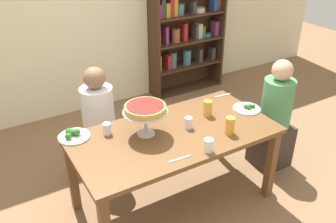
# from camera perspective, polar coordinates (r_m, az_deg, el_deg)

# --- Properties ---
(ground_plane) EXTENTS (12.00, 12.00, 0.00)m
(ground_plane) POSITION_cam_1_polar(r_m,az_deg,el_deg) (3.45, 0.87, -13.79)
(ground_plane) COLOR #846042
(rear_partition) EXTENTS (8.00, 0.12, 2.80)m
(rear_partition) POSITION_cam_1_polar(r_m,az_deg,el_deg) (4.66, -13.88, 16.41)
(rear_partition) COLOR beige
(rear_partition) RESTS_ON ground_plane
(dining_table) EXTENTS (1.70, 0.87, 0.74)m
(dining_table) POSITION_cam_1_polar(r_m,az_deg,el_deg) (3.05, 0.96, -4.73)
(dining_table) COLOR brown
(dining_table) RESTS_ON ground_plane
(bookshelf) EXTENTS (1.10, 0.30, 2.21)m
(bookshelf) POSITION_cam_1_polar(r_m,az_deg,el_deg) (5.14, 2.87, 15.36)
(bookshelf) COLOR #422819
(bookshelf) RESTS_ON ground_plane
(diner_far_left) EXTENTS (0.34, 0.34, 1.15)m
(diner_far_left) POSITION_cam_1_polar(r_m,az_deg,el_deg) (3.54, -10.61, -3.12)
(diner_far_left) COLOR #382D28
(diner_far_left) RESTS_ON ground_plane
(diner_head_east) EXTENTS (0.34, 0.34, 1.15)m
(diner_head_east) POSITION_cam_1_polar(r_m,az_deg,el_deg) (3.78, 16.29, -1.61)
(diner_head_east) COLOR #382D28
(diner_head_east) RESTS_ON ground_plane
(deep_dish_pizza_stand) EXTENTS (0.36, 0.36, 0.27)m
(deep_dish_pizza_stand) POSITION_cam_1_polar(r_m,az_deg,el_deg) (2.87, -3.59, 0.22)
(deep_dish_pizza_stand) COLOR silver
(deep_dish_pizza_stand) RESTS_ON dining_table
(salad_plate_near_diner) EXTENTS (0.26, 0.26, 0.07)m
(salad_plate_near_diner) POSITION_cam_1_polar(r_m,az_deg,el_deg) (3.02, -14.67, -3.57)
(salad_plate_near_diner) COLOR white
(salad_plate_near_diner) RESTS_ON dining_table
(salad_plate_far_diner) EXTENTS (0.25, 0.25, 0.06)m
(salad_plate_far_diner) POSITION_cam_1_polar(r_m,az_deg,el_deg) (3.42, 12.31, 0.53)
(salad_plate_far_diner) COLOR white
(salad_plate_far_diner) RESTS_ON dining_table
(beer_glass_amber_tall) EXTENTS (0.08, 0.08, 0.15)m
(beer_glass_amber_tall) POSITION_cam_1_polar(r_m,az_deg,el_deg) (2.99, 9.69, -2.20)
(beer_glass_amber_tall) COLOR gold
(beer_glass_amber_tall) RESTS_ON dining_table
(beer_glass_amber_short) EXTENTS (0.08, 0.08, 0.14)m
(beer_glass_amber_short) POSITION_cam_1_polar(r_m,az_deg,el_deg) (3.23, 6.27, 0.51)
(beer_glass_amber_short) COLOR gold
(beer_glass_amber_short) RESTS_ON dining_table
(water_glass_clear_near) EXTENTS (0.07, 0.07, 0.10)m
(water_glass_clear_near) POSITION_cam_1_polar(r_m,az_deg,el_deg) (2.99, -9.57, -2.70)
(water_glass_clear_near) COLOR white
(water_glass_clear_near) RESTS_ON dining_table
(water_glass_clear_far) EXTENTS (0.06, 0.06, 0.10)m
(water_glass_clear_far) POSITION_cam_1_polar(r_m,az_deg,el_deg) (3.04, 3.23, -1.79)
(water_glass_clear_far) COLOR white
(water_glass_clear_far) RESTS_ON dining_table
(water_glass_clear_spare) EXTENTS (0.07, 0.07, 0.11)m
(water_glass_clear_spare) POSITION_cam_1_polar(r_m,az_deg,el_deg) (2.76, 6.37, -5.32)
(water_glass_clear_spare) COLOR white
(water_glass_clear_spare) RESTS_ON dining_table
(cutlery_fork_near) EXTENTS (0.18, 0.03, 0.00)m
(cutlery_fork_near) POSITION_cam_1_polar(r_m,az_deg,el_deg) (3.64, 8.53, 2.53)
(cutlery_fork_near) COLOR silver
(cutlery_fork_near) RESTS_ON dining_table
(cutlery_knife_near) EXTENTS (0.18, 0.03, 0.00)m
(cutlery_knife_near) POSITION_cam_1_polar(r_m,az_deg,el_deg) (2.69, 1.84, -7.43)
(cutlery_knife_near) COLOR silver
(cutlery_knife_near) RESTS_ON dining_table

